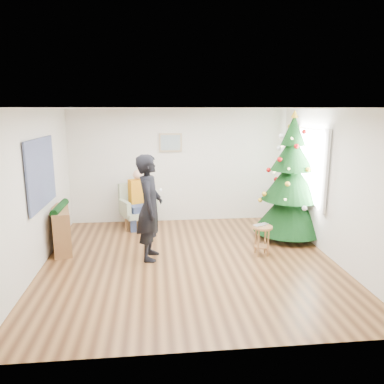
{
  "coord_description": "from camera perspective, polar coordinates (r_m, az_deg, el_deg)",
  "views": [
    {
      "loc": [
        -0.59,
        -6.08,
        2.58
      ],
      "look_at": [
        0.1,
        0.6,
        1.1
      ],
      "focal_mm": 35.0,
      "sensor_mm": 36.0,
      "label": 1
    }
  ],
  "objects": [
    {
      "name": "wall_front",
      "position": [
        3.85,
        3.31,
        -7.03
      ],
      "size": [
        5.0,
        0.0,
        5.0
      ],
      "primitive_type": "plane",
      "rotation": [
        -1.57,
        0.0,
        0.0
      ],
      "color": "silver",
      "rests_on": "floor"
    },
    {
      "name": "laptop",
      "position": [
        6.83,
        10.7,
        -5.04
      ],
      "size": [
        0.35,
        0.31,
        0.02
      ],
      "primitive_type": "imported",
      "rotation": [
        0.0,
        0.0,
        0.47
      ],
      "color": "silver",
      "rests_on": "stool"
    },
    {
      "name": "wall_back",
      "position": [
        8.69,
        -1.95,
        3.96
      ],
      "size": [
        5.0,
        0.0,
        5.0
      ],
      "primitive_type": "plane",
      "rotation": [
        1.57,
        0.0,
        0.0
      ],
      "color": "silver",
      "rests_on": "floor"
    },
    {
      "name": "wall_left",
      "position": [
        6.5,
        -22.86,
        0.08
      ],
      "size": [
        0.0,
        5.0,
        5.0
      ],
      "primitive_type": "plane",
      "rotation": [
        1.57,
        0.0,
        1.57
      ],
      "color": "silver",
      "rests_on": "floor"
    },
    {
      "name": "wall_right",
      "position": [
        6.94,
        20.67,
        0.99
      ],
      "size": [
        0.0,
        5.0,
        5.0
      ],
      "primitive_type": "plane",
      "rotation": [
        1.57,
        0.0,
        -1.57
      ],
      "color": "silver",
      "rests_on": "floor"
    },
    {
      "name": "floor",
      "position": [
        6.63,
        -0.33,
        -10.47
      ],
      "size": [
        5.0,
        5.0,
        0.0
      ],
      "primitive_type": "plane",
      "color": "brown",
      "rests_on": "ground"
    },
    {
      "name": "curtains",
      "position": [
        7.78,
        17.14,
        3.9
      ],
      "size": [
        0.05,
        1.75,
        1.5
      ],
      "color": "white",
      "rests_on": "wall_right"
    },
    {
      "name": "standing_man",
      "position": [
        6.51,
        -6.47,
        -2.38
      ],
      "size": [
        0.52,
        0.72,
        1.85
      ],
      "primitive_type": "imported",
      "rotation": [
        0.0,
        0.0,
        1.46
      ],
      "color": "black",
      "rests_on": "floor"
    },
    {
      "name": "armchair",
      "position": [
        8.44,
        -8.31,
        -2.95
      ],
      "size": [
        0.89,
        0.88,
        0.98
      ],
      "rotation": [
        0.0,
        0.0,
        0.43
      ],
      "color": "#98A485",
      "rests_on": "floor"
    },
    {
      "name": "tapestry",
      "position": [
        6.73,
        -21.99,
        2.71
      ],
      "size": [
        0.03,
        1.5,
        1.15
      ],
      "primitive_type": "cube",
      "color": "black",
      "rests_on": "wall_left"
    },
    {
      "name": "garland",
      "position": [
        7.3,
        -19.51,
        -2.24
      ],
      "size": [
        0.14,
        0.9,
        0.14
      ],
      "primitive_type": "cylinder",
      "rotation": [
        1.57,
        0.0,
        0.0
      ],
      "color": "black",
      "rests_on": "console"
    },
    {
      "name": "window_panel",
      "position": [
        7.79,
        17.34,
        3.89
      ],
      "size": [
        0.04,
        1.3,
        1.4
      ],
      "primitive_type": "cube",
      "color": "white",
      "rests_on": "wall_right"
    },
    {
      "name": "framed_picture",
      "position": [
        8.58,
        -3.31,
        7.53
      ],
      "size": [
        0.52,
        0.05,
        0.42
      ],
      "color": "tan",
      "rests_on": "wall_back"
    },
    {
      "name": "christmas_tree",
      "position": [
        7.78,
        14.82,
        1.51
      ],
      "size": [
        1.43,
        1.43,
        2.58
      ],
      "rotation": [
        0.0,
        0.0,
        0.17
      ],
      "color": "#3F2816",
      "rests_on": "floor"
    },
    {
      "name": "stool",
      "position": [
        6.92,
        10.6,
        -7.23
      ],
      "size": [
        0.36,
        0.36,
        0.54
      ],
      "rotation": [
        0.0,
        0.0,
        0.12
      ],
      "color": "brown",
      "rests_on": "floor"
    },
    {
      "name": "game_controller",
      "position": [
        6.41,
        -4.77,
        0.26
      ],
      "size": [
        0.05,
        0.13,
        0.04
      ],
      "primitive_type": "cube",
      "rotation": [
        0.0,
        0.0,
        -0.12
      ],
      "color": "white",
      "rests_on": "standing_man"
    },
    {
      "name": "ceiling",
      "position": [
        6.11,
        -0.36,
        12.62
      ],
      "size": [
        5.0,
        5.0,
        0.0
      ],
      "primitive_type": "plane",
      "rotation": [
        3.14,
        0.0,
        0.0
      ],
      "color": "white",
      "rests_on": "wall_back"
    },
    {
      "name": "console",
      "position": [
        7.42,
        -19.27,
        -5.38
      ],
      "size": [
        0.54,
        1.04,
        0.8
      ],
      "primitive_type": "cube",
      "rotation": [
        0.0,
        0.0,
        0.25
      ],
      "color": "brown",
      "rests_on": "floor"
    },
    {
      "name": "seated_person",
      "position": [
        8.32,
        -8.2,
        -1.06
      ],
      "size": [
        0.52,
        0.65,
        1.29
      ],
      "rotation": [
        0.0,
        0.0,
        0.43
      ],
      "color": "navy",
      "rests_on": "armchair"
    }
  ]
}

